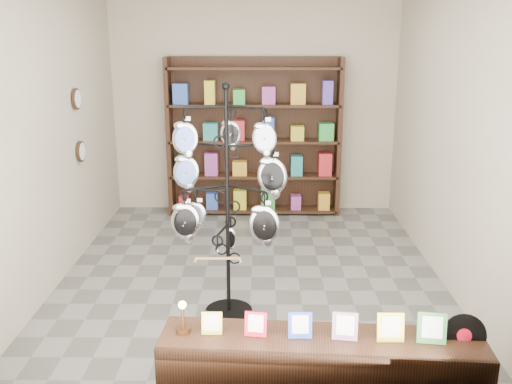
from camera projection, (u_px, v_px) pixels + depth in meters
ground at (251, 277)px, 6.07m from camera, size 5.00×5.00×0.00m
room_envelope at (251, 103)px, 5.57m from camera, size 5.00×5.00×5.00m
display_tree at (227, 186)px, 4.99m from camera, size 1.09×0.94×2.12m
front_shelf at (321, 373)px, 3.91m from camera, size 2.22×0.59×0.78m
back_shelving at (254, 142)px, 8.00m from camera, size 2.42×0.36×2.20m
wall_clocks at (79, 126)px, 6.46m from camera, size 0.03×0.24×0.84m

